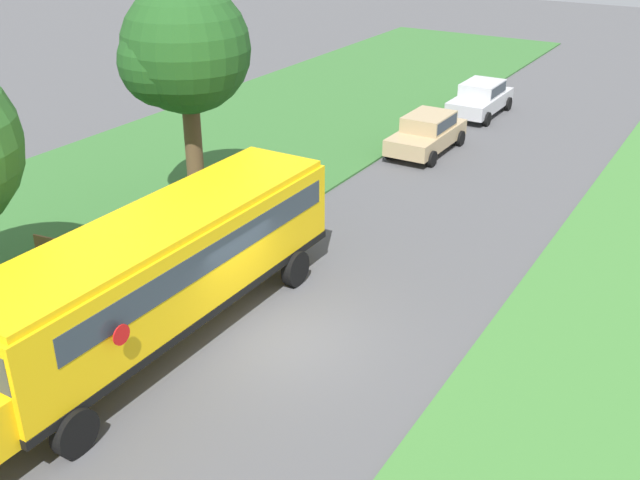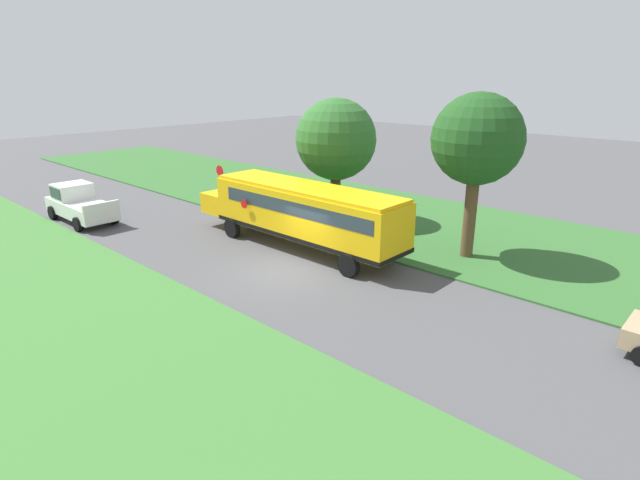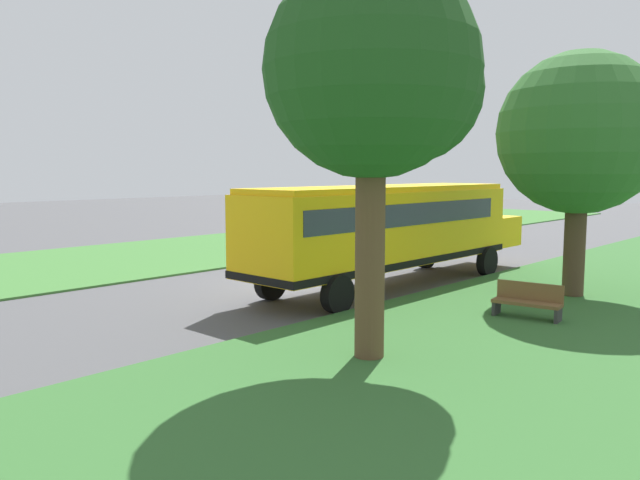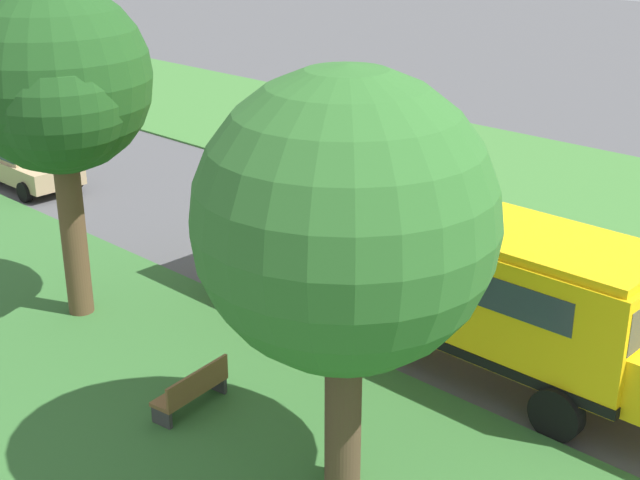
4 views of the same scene
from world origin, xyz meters
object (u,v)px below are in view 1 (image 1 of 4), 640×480
at_px(car_tan_nearest, 427,131).
at_px(park_bench, 61,251).
at_px(school_bus, 157,270).
at_px(car_silver_middle, 481,97).
at_px(oak_tree_roadside_mid, 181,53).

bearing_deg(car_tan_nearest, park_bench, -108.42).
height_order(car_tan_nearest, park_bench, car_tan_nearest).
relative_size(school_bus, car_silver_middle, 2.82).
xyz_separation_m(car_silver_middle, oak_tree_roadside_mid, (-4.16, -16.11, 4.45)).
relative_size(school_bus, car_tan_nearest, 2.82).
height_order(school_bus, park_bench, school_bus).
height_order(car_tan_nearest, oak_tree_roadside_mid, oak_tree_roadside_mid).
xyz_separation_m(school_bus, car_tan_nearest, (-0.22, 16.21, -1.05)).
bearing_deg(school_bus, oak_tree_roadside_mid, 124.58).
bearing_deg(school_bus, park_bench, 164.46).
height_order(school_bus, car_tan_nearest, school_bus).
distance_m(school_bus, park_bench, 5.53).
relative_size(school_bus, oak_tree_roadside_mid, 1.66).
height_order(oak_tree_roadside_mid, park_bench, oak_tree_roadside_mid).
bearing_deg(park_bench, school_bus, -15.54).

